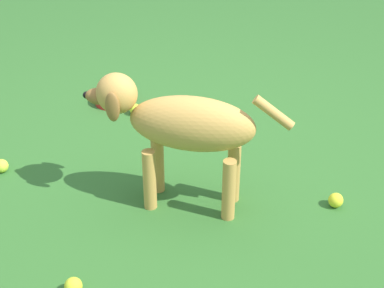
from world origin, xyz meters
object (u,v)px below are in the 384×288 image
(tennis_ball_0, at_px, (2,166))
(tennis_ball_3, at_px, (135,109))
(tennis_ball_2, at_px, (336,200))
(water_bowl, at_px, (113,98))
(tennis_ball_4, at_px, (73,286))
(dog, at_px, (180,125))

(tennis_ball_0, height_order, tennis_ball_3, same)
(tennis_ball_2, relative_size, water_bowl, 0.30)
(tennis_ball_0, xyz_separation_m, water_bowl, (0.82, -0.30, -0.00))
(tennis_ball_3, bearing_deg, tennis_ball_4, -173.13)
(tennis_ball_0, distance_m, tennis_ball_2, 1.58)
(dog, relative_size, water_bowl, 4.02)
(tennis_ball_2, bearing_deg, water_bowl, 58.25)
(dog, height_order, water_bowl, dog)
(tennis_ball_0, relative_size, tennis_ball_2, 1.00)
(tennis_ball_0, height_order, water_bowl, tennis_ball_0)
(tennis_ball_3, bearing_deg, water_bowl, 55.10)
(tennis_ball_0, distance_m, water_bowl, 0.87)
(tennis_ball_4, bearing_deg, dog, -23.11)
(tennis_ball_2, bearing_deg, tennis_ball_4, 127.20)
(dog, height_order, tennis_ball_4, dog)
(tennis_ball_3, xyz_separation_m, water_bowl, (0.12, 0.17, -0.00))
(tennis_ball_2, bearing_deg, dog, 98.09)
(dog, height_order, tennis_ball_0, dog)
(tennis_ball_2, bearing_deg, tennis_ball_3, 58.76)
(tennis_ball_0, xyz_separation_m, tennis_ball_3, (0.70, -0.47, 0.00))
(dog, bearing_deg, tennis_ball_4, 68.21)
(dog, distance_m, tennis_ball_0, 0.97)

